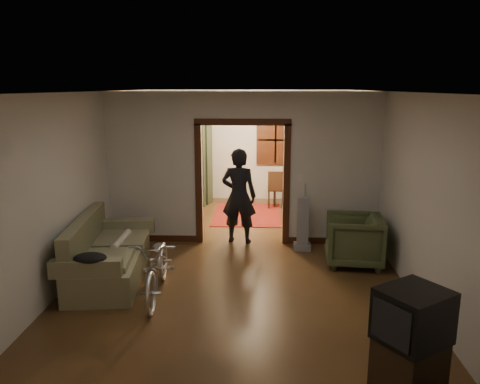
# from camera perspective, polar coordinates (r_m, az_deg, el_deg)

# --- Properties ---
(floor) EXTENTS (5.00, 8.50, 0.01)m
(floor) POSITION_cam_1_polar(r_m,az_deg,el_deg) (8.24, 0.10, -7.70)
(floor) COLOR #392312
(floor) RESTS_ON ground
(ceiling) EXTENTS (5.00, 8.50, 0.01)m
(ceiling) POSITION_cam_1_polar(r_m,az_deg,el_deg) (7.73, 0.10, 12.15)
(ceiling) COLOR white
(ceiling) RESTS_ON floor
(wall_back) EXTENTS (5.00, 0.02, 2.80)m
(wall_back) POSITION_cam_1_polar(r_m,az_deg,el_deg) (12.06, 1.00, 5.69)
(wall_back) COLOR beige
(wall_back) RESTS_ON floor
(wall_left) EXTENTS (0.02, 8.50, 2.80)m
(wall_left) POSITION_cam_1_polar(r_m,az_deg,el_deg) (8.36, -17.30, 1.96)
(wall_left) COLOR beige
(wall_left) RESTS_ON floor
(wall_right) EXTENTS (0.02, 8.50, 2.80)m
(wall_right) POSITION_cam_1_polar(r_m,az_deg,el_deg) (8.15, 17.95, 1.66)
(wall_right) COLOR beige
(wall_right) RESTS_ON floor
(partition_wall) EXTENTS (5.00, 0.14, 2.80)m
(partition_wall) POSITION_cam_1_polar(r_m,az_deg,el_deg) (8.60, 0.32, 2.84)
(partition_wall) COLOR beige
(partition_wall) RESTS_ON floor
(door_casing) EXTENTS (1.74, 0.20, 2.32)m
(door_casing) POSITION_cam_1_polar(r_m,az_deg,el_deg) (8.66, 0.32, 0.88)
(door_casing) COLOR #39190C
(door_casing) RESTS_ON floor
(far_window) EXTENTS (0.98, 0.06, 1.28)m
(far_window) POSITION_cam_1_polar(r_m,az_deg,el_deg) (12.01, 4.35, 6.35)
(far_window) COLOR black
(far_window) RESTS_ON wall_back
(chandelier) EXTENTS (0.24, 0.24, 0.24)m
(chandelier) POSITION_cam_1_polar(r_m,az_deg,el_deg) (10.24, 0.73, 9.78)
(chandelier) COLOR #FFE0A5
(chandelier) RESTS_ON ceiling
(light_switch) EXTENTS (0.08, 0.01, 0.12)m
(light_switch) POSITION_cam_1_polar(r_m,az_deg,el_deg) (8.58, 7.33, 1.69)
(light_switch) COLOR silver
(light_switch) RESTS_ON partition_wall
(sofa) EXTENTS (1.16, 2.17, 0.96)m
(sofa) POSITION_cam_1_polar(r_m,az_deg,el_deg) (7.40, -15.64, -6.69)
(sofa) COLOR #616342
(sofa) RESTS_ON floor
(rolled_paper) EXTENTS (0.10, 0.81, 0.10)m
(rolled_paper) POSITION_cam_1_polar(r_m,az_deg,el_deg) (7.62, -14.25, -5.62)
(rolled_paper) COLOR beige
(rolled_paper) RESTS_ON sofa
(jacket) EXTENTS (0.43, 0.32, 0.13)m
(jacket) POSITION_cam_1_polar(r_m,az_deg,el_deg) (6.51, -17.81, -7.64)
(jacket) COLOR black
(jacket) RESTS_ON sofa
(bicycle) EXTENTS (0.72, 1.75, 0.90)m
(bicycle) POSITION_cam_1_polar(r_m,az_deg,el_deg) (6.68, -9.96, -8.80)
(bicycle) COLOR silver
(bicycle) RESTS_ON floor
(armchair) EXTENTS (1.00, 0.98, 0.83)m
(armchair) POSITION_cam_1_polar(r_m,az_deg,el_deg) (7.95, 13.69, -5.71)
(armchair) COLOR #404B2A
(armchair) RESTS_ON floor
(tv_stand) EXTENTS (0.75, 0.74, 0.51)m
(tv_stand) POSITION_cam_1_polar(r_m,az_deg,el_deg) (5.07, 19.88, -19.24)
(tv_stand) COLOR black
(tv_stand) RESTS_ON floor
(crt_tv) EXTENTS (0.80, 0.78, 0.52)m
(crt_tv) POSITION_cam_1_polar(r_m,az_deg,el_deg) (4.83, 20.36, -13.97)
(crt_tv) COLOR black
(crt_tv) RESTS_ON tv_stand
(vacuum) EXTENTS (0.30, 0.24, 0.97)m
(vacuum) POSITION_cam_1_polar(r_m,az_deg,el_deg) (8.44, 7.67, -3.86)
(vacuum) COLOR gray
(vacuum) RESTS_ON floor
(person) EXTENTS (0.71, 0.53, 1.78)m
(person) POSITION_cam_1_polar(r_m,az_deg,el_deg) (8.68, -0.14, -0.49)
(person) COLOR black
(person) RESTS_ON floor
(oriental_rug) EXTENTS (1.54, 2.01, 0.02)m
(oriental_rug) POSITION_cam_1_polar(r_m,az_deg,el_deg) (10.75, 0.88, -2.75)
(oriental_rug) COLOR #640F0F
(oriental_rug) RESTS_ON floor
(locker) EXTENTS (1.12, 0.82, 2.01)m
(locker) POSITION_cam_1_polar(r_m,az_deg,el_deg) (11.72, -6.17, 3.45)
(locker) COLOR #29351F
(locker) RESTS_ON floor
(globe) EXTENTS (0.26, 0.26, 0.26)m
(globe) POSITION_cam_1_polar(r_m,az_deg,el_deg) (11.61, -6.28, 8.02)
(globe) COLOR #1E5972
(globe) RESTS_ON locker
(desk) EXTENTS (1.11, 0.82, 0.73)m
(desk) POSITION_cam_1_polar(r_m,az_deg,el_deg) (11.60, 6.46, 0.15)
(desk) COLOR black
(desk) RESTS_ON floor
(desk_chair) EXTENTS (0.45, 0.45, 0.91)m
(desk_chair) POSITION_cam_1_polar(r_m,az_deg,el_deg) (11.35, 4.42, 0.38)
(desk_chair) COLOR black
(desk_chair) RESTS_ON floor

